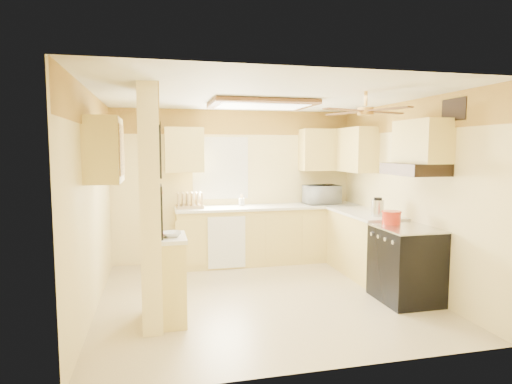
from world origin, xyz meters
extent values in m
plane|color=beige|center=(0.00, 0.00, 0.00)|extent=(4.00, 4.00, 0.00)
plane|color=white|center=(0.00, 0.00, 2.50)|extent=(4.00, 4.00, 0.00)
plane|color=#FFE89B|center=(0.00, 1.90, 1.25)|extent=(4.00, 0.00, 4.00)
plane|color=#FFE89B|center=(0.00, -1.90, 1.25)|extent=(4.00, 0.00, 4.00)
plane|color=#FFE89B|center=(-2.00, 0.00, 1.25)|extent=(0.00, 3.80, 3.80)
plane|color=#FFE89B|center=(2.00, 0.00, 1.25)|extent=(0.00, 3.80, 3.80)
cube|color=#F6C248|center=(0.00, 1.88, 2.30)|extent=(4.00, 0.02, 0.40)
cube|color=#FFE89B|center=(-1.35, -0.55, 1.25)|extent=(0.20, 0.70, 2.50)
cube|color=#F8D874|center=(-1.13, -0.55, 0.45)|extent=(0.25, 0.55, 0.90)
cube|color=white|center=(-1.13, -0.55, 0.92)|extent=(0.28, 0.58, 0.04)
cube|color=#F8D874|center=(0.50, 1.60, 0.45)|extent=(3.00, 0.60, 0.90)
cube|color=#F8D874|center=(1.70, 0.60, 0.45)|extent=(0.60, 1.40, 0.90)
cube|color=white|center=(0.50, 1.59, 0.92)|extent=(3.04, 0.64, 0.04)
cube|color=white|center=(1.69, 0.60, 0.92)|extent=(0.64, 1.44, 0.04)
cube|color=white|center=(-0.25, 1.29, 0.43)|extent=(0.58, 0.02, 0.80)
cube|color=white|center=(-0.25, 1.89, 1.55)|extent=(0.92, 0.02, 1.02)
cube|color=white|center=(-0.25, 1.89, 1.55)|extent=(0.80, 0.02, 0.90)
cube|color=#F8D874|center=(-0.85, 1.72, 1.85)|extent=(0.60, 0.35, 0.70)
cube|color=#F8D874|center=(1.55, 1.72, 1.85)|extent=(0.90, 0.35, 0.70)
cube|color=#F8D874|center=(1.82, 1.25, 1.85)|extent=(0.35, 1.00, 0.70)
cube|color=#F8D874|center=(-1.82, -0.25, 1.85)|extent=(0.35, 0.75, 0.70)
cube|color=#F8D874|center=(1.82, -0.55, 1.95)|extent=(0.35, 0.76, 0.52)
cube|color=black|center=(1.67, -0.55, 0.45)|extent=(0.65, 0.76, 0.90)
cube|color=silver|center=(1.67, -0.55, 0.91)|extent=(0.66, 0.77, 0.02)
cylinder|color=silver|center=(1.34, -0.80, 0.80)|extent=(0.03, 0.05, 0.05)
cylinder|color=silver|center=(1.34, -0.63, 0.80)|extent=(0.03, 0.05, 0.05)
cylinder|color=silver|center=(1.34, -0.47, 0.80)|extent=(0.03, 0.05, 0.05)
cylinder|color=silver|center=(1.34, -0.30, 0.80)|extent=(0.03, 0.05, 0.05)
cube|color=black|center=(1.74, -0.55, 1.62)|extent=(0.50, 0.76, 0.14)
cube|color=black|center=(-1.24, -0.55, 1.85)|extent=(0.02, 0.42, 0.57)
cube|color=white|center=(-1.23, -0.55, 1.85)|extent=(0.01, 0.37, 0.52)
cube|color=black|center=(-1.24, -0.55, 1.20)|extent=(0.02, 0.42, 0.57)
cube|color=yellow|center=(-1.23, -0.55, 1.20)|extent=(0.01, 0.37, 0.52)
cube|color=brown|center=(0.10, 0.50, 2.46)|extent=(1.35, 0.95, 0.06)
cube|color=white|center=(0.10, 0.50, 2.44)|extent=(1.15, 0.75, 0.02)
cylinder|color=gold|center=(1.00, -0.70, 2.42)|extent=(0.04, 0.04, 0.16)
cylinder|color=gold|center=(1.00, -0.70, 2.28)|extent=(0.18, 0.18, 0.08)
cube|color=brown|center=(1.30, -0.59, 2.28)|extent=(0.55, 0.28, 0.01)
cube|color=brown|center=(0.89, -0.40, 2.28)|extent=(0.28, 0.55, 0.01)
cube|color=brown|center=(0.70, -0.81, 2.28)|extent=(0.55, 0.28, 0.01)
cube|color=brown|center=(1.11, -1.00, 2.28)|extent=(0.28, 0.55, 0.01)
cube|color=black|center=(1.98, -0.90, 2.30)|extent=(0.02, 0.40, 0.25)
imported|color=white|center=(1.44, 1.63, 1.10)|extent=(0.59, 0.42, 0.31)
imported|color=white|center=(-1.14, -0.59, 0.97)|extent=(0.25, 0.25, 0.05)
cylinder|color=red|center=(1.61, -0.29, 0.99)|extent=(0.23, 0.23, 0.15)
cylinder|color=red|center=(1.61, -0.29, 1.07)|extent=(0.25, 0.25, 0.02)
cylinder|color=silver|center=(1.68, 0.18, 1.05)|extent=(0.17, 0.17, 0.23)
cylinder|color=black|center=(1.68, 0.18, 1.18)|extent=(0.11, 0.11, 0.03)
cube|color=#D7BA7C|center=(-0.78, 1.62, 0.96)|extent=(0.43, 0.32, 0.04)
cube|color=#D7BA7C|center=(-0.96, 1.62, 1.06)|extent=(0.02, 0.29, 0.24)
cube|color=#D7BA7C|center=(-0.89, 1.62, 1.06)|extent=(0.02, 0.29, 0.24)
cube|color=#D7BA7C|center=(-0.82, 1.62, 1.06)|extent=(0.02, 0.29, 0.24)
cube|color=#D7BA7C|center=(-0.74, 1.62, 1.06)|extent=(0.02, 0.29, 0.24)
cube|color=#D7BA7C|center=(-0.67, 1.62, 1.06)|extent=(0.02, 0.29, 0.24)
cube|color=#D7BA7C|center=(-0.60, 1.62, 1.06)|extent=(0.02, 0.29, 0.24)
cylinder|color=white|center=(-0.89, 1.62, 1.06)|extent=(0.02, 0.24, 0.24)
cylinder|color=white|center=(-0.74, 1.62, 1.06)|extent=(0.02, 0.24, 0.24)
cylinder|color=white|center=(0.07, 1.71, 1.00)|extent=(0.09, 0.09, 0.12)
cylinder|color=#D7BA7C|center=(0.09, 1.71, 1.03)|extent=(0.01, 0.01, 0.19)
cylinder|color=#D7BA7C|center=(0.07, 1.73, 1.03)|extent=(0.01, 0.01, 0.19)
cylinder|color=#D7BA7C|center=(0.05, 1.71, 1.03)|extent=(0.01, 0.01, 0.19)
cylinder|color=#D7BA7C|center=(0.07, 1.69, 1.03)|extent=(0.01, 0.01, 0.19)
camera|label=1|loc=(-1.28, -5.11, 1.86)|focal=30.00mm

